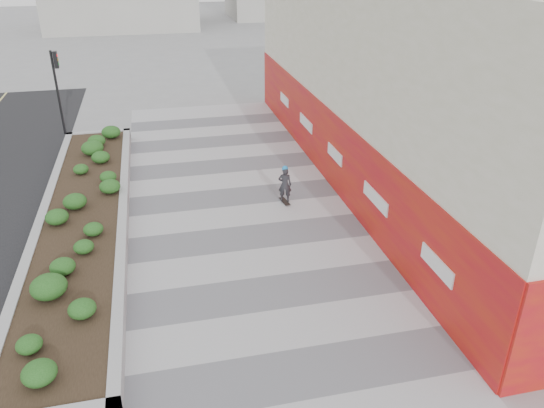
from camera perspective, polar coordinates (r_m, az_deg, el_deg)
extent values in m
plane|color=gray|center=(13.86, 1.66, -13.77)|extent=(160.00, 160.00, 0.00)
cube|color=#A8A8AD|center=(16.19, -1.00, -7.04)|extent=(8.00, 36.00, 0.01)
cube|color=beige|center=(22.09, 13.97, 12.84)|extent=(6.00, 24.00, 8.00)
cube|color=red|center=(21.68, 6.11, 6.29)|extent=(0.12, 24.00, 3.00)
cube|color=#9E9EA0|center=(27.60, -18.11, 6.90)|extent=(3.00, 0.30, 0.55)
cube|color=#9E9EA0|center=(19.70, -23.50, -1.98)|extent=(0.30, 18.00, 0.55)
cube|color=#9E9EA0|center=(19.32, -15.68, -1.22)|extent=(0.30, 18.00, 0.55)
cube|color=#2D2116|center=(19.48, -19.62, -1.68)|extent=(2.40, 17.40, 0.50)
cylinder|color=black|center=(28.90, -22.03, 10.95)|extent=(0.12, 0.12, 4.20)
cube|color=black|center=(28.52, -22.24, 14.17)|extent=(0.18, 0.28, 0.80)
cylinder|color=#595654|center=(16.28, 0.73, -6.83)|extent=(0.44, 0.44, 0.01)
cube|color=black|center=(20.11, 1.37, 0.30)|extent=(0.29, 0.74, 0.02)
imported|color=#27272C|center=(19.81, 1.39, 2.10)|extent=(0.57, 0.46, 1.37)
sphere|color=#1881D0|center=(19.55, 1.41, 3.82)|extent=(0.23, 0.23, 0.23)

